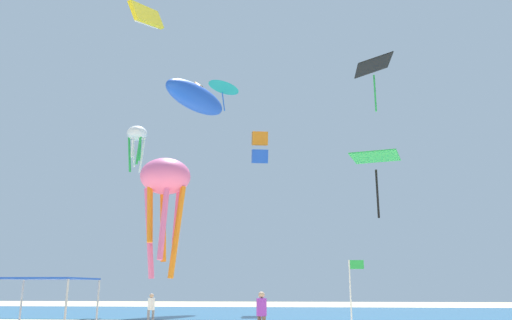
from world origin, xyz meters
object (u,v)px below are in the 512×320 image
Objects in this scene: kite_inflatable_blue at (196,98)px; kite_octopus_pink at (165,182)px; person_leftmost at (262,310)px; banner_flag at (352,291)px; kite_delta_teal at (224,85)px; kite_box_orange at (260,147)px; person_central at (151,306)px; kite_octopus_white at (137,136)px; canopy_tent at (44,282)px; kite_diamond_black at (373,68)px; kite_diamond_green at (375,160)px; kite_parafoil_yellow at (147,16)px.

kite_octopus_pink is at bearing -146.45° from kite_inflatable_blue.
person_leftmost is 0.31× the size of kite_octopus_pink.
kite_inflatable_blue is (-11.98, 24.43, 18.16)m from banner_flag.
kite_box_orange is at bearing 149.43° from kite_delta_teal.
kite_octopus_white is (-5.17, 10.64, 13.72)m from person_central.
canopy_tent is 0.50× the size of kite_octopus_pink.
kite_delta_teal reaches higher than canopy_tent.
kite_octopus_pink is at bearing 73.05° from canopy_tent.
kite_delta_teal is (4.13, -8.23, -2.30)m from kite_inflatable_blue.
banner_flag is (10.96, 3.53, -0.34)m from canopy_tent.
banner_flag is 10.87m from kite_octopus_pink.
kite_octopus_pink is (-12.63, -11.65, -11.13)m from kite_diamond_black.
canopy_tent is 1.78× the size of person_central.
kite_inflatable_blue is 24.13m from kite_diamond_green.
kite_octopus_pink is at bearing 29.25° from person_leftmost.
kite_parafoil_yellow reaches higher than person_leftmost.
canopy_tent is at bearing 141.88° from kite_diamond_black.
banner_flag is 32.71m from kite_inflatable_blue.
kite_parafoil_yellow is (-2.17, 15.44, 19.49)m from canopy_tent.
kite_diamond_black is 1.14× the size of kite_diamond_green.
kite_octopus_pink reaches higher than person_central.
person_leftmost is 0.39× the size of kite_parafoil_yellow.
canopy_tent is 0.74× the size of kite_octopus_white.
kite_parafoil_yellow is 7.87m from kite_delta_teal.
kite_inflatable_blue is 2.47× the size of kite_diamond_green.
kite_octopus_pink is 24.71m from kite_inflatable_blue.
kite_box_orange is 0.80× the size of kite_octopus_white.
canopy_tent reaches higher than person_leftmost.
person_leftmost is 30.74m from kite_inflatable_blue.
kite_inflatable_blue reaches higher than kite_delta_teal.
kite_diamond_green is at bearing 41.52° from canopy_tent.
person_central is 0.54× the size of banner_flag.
banner_flag reaches higher than canopy_tent.
person_central is (-6.98, 7.04, -0.11)m from person_leftmost.
kite_octopus_white is (-15.90, 19.36, 12.80)m from banner_flag.
person_leftmost is 0.60× the size of banner_flag.
kite_diamond_green is at bearing 73.39° from banner_flag.
kite_inflatable_blue is 2.79× the size of kite_box_orange.
kite_parafoil_yellow is at bearing 101.19° from kite_diamond_black.
kite_octopus_white is at bearing -150.93° from kite_parafoil_yellow.
kite_diamond_black reaches higher than person_leftmost.
kite_parafoil_yellow reaches higher than kite_box_orange.
kite_octopus_pink is 21.37m from kite_box_orange.
person_central is 24.75m from kite_inflatable_blue.
person_central is 20.61m from kite_box_orange.
canopy_tent is 0.92× the size of kite_box_orange.
kite_octopus_white is (-4.94, 22.89, 12.46)m from canopy_tent.
kite_octopus_pink is 1.96× the size of kite_delta_teal.
kite_delta_teal is 8.21m from kite_box_orange.
canopy_tent is 0.63× the size of kite_parafoil_yellow.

